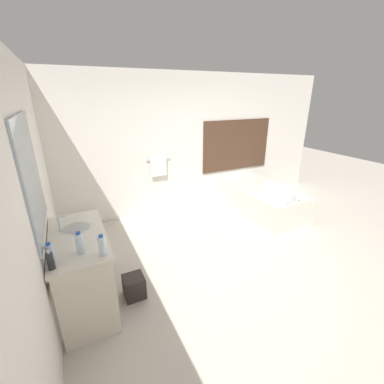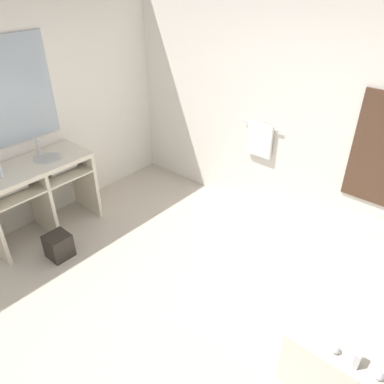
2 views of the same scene
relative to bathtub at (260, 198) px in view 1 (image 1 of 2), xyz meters
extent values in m
plane|color=beige|center=(-1.56, -1.26, -0.29)|extent=(16.00, 16.00, 0.00)
cube|color=white|center=(-1.56, 0.97, 1.06)|extent=(7.40, 0.06, 2.70)
cube|color=#4C3323|center=(0.00, 0.93, 0.94)|extent=(1.70, 0.02, 1.10)
cylinder|color=silver|center=(-1.86, 0.90, 0.86)|extent=(0.50, 0.02, 0.02)
cube|color=white|center=(-1.86, 0.89, 0.69)|extent=(0.32, 0.04, 0.40)
cube|color=white|center=(-3.79, -1.26, 1.06)|extent=(0.06, 7.40, 2.70)
cube|color=#A3B2C1|center=(-3.75, -1.06, 1.30)|extent=(0.02, 1.10, 1.10)
cube|color=beige|center=(-3.47, -1.06, 0.58)|extent=(0.57, 1.21, 0.05)
cube|color=beige|center=(-3.47, -1.06, 0.38)|extent=(0.54, 1.15, 0.02)
cylinder|color=white|center=(-3.47, -0.88, 0.54)|extent=(0.30, 0.30, 0.12)
cube|color=beige|center=(-3.47, -1.65, 0.13)|extent=(0.52, 0.04, 0.84)
cube|color=beige|center=(-3.47, -1.06, 0.13)|extent=(0.52, 0.04, 0.84)
cube|color=beige|center=(-3.47, -0.48, 0.13)|extent=(0.52, 0.04, 0.84)
cylinder|color=white|center=(-3.42, -1.37, 0.45)|extent=(0.13, 0.33, 0.13)
cylinder|color=white|center=(-3.42, -0.76, 0.45)|extent=(0.13, 0.33, 0.13)
cylinder|color=silver|center=(-3.62, -0.88, 0.61)|extent=(0.04, 0.04, 0.02)
cylinder|color=silver|center=(-3.62, -0.88, 0.70)|extent=(0.02, 0.02, 0.16)
cube|color=silver|center=(-3.58, -0.88, 0.77)|extent=(0.07, 0.01, 0.01)
cube|color=silver|center=(0.00, 0.00, -0.03)|extent=(0.93, 1.86, 0.53)
ellipsoid|color=white|center=(0.00, 0.00, 0.09)|extent=(0.67, 1.34, 0.30)
cube|color=silver|center=(0.00, -0.83, 0.30)|extent=(0.04, 0.07, 0.12)
sphere|color=silver|center=(-0.14, -0.83, 0.27)|extent=(0.06, 0.06, 0.06)
sphere|color=silver|center=(0.14, -0.83, 0.27)|extent=(0.06, 0.06, 0.06)
cylinder|color=silver|center=(-3.27, -1.55, 0.70)|extent=(0.07, 0.07, 0.19)
cylinder|color=#1E4CA8|center=(-3.27, -1.55, 0.80)|extent=(0.04, 0.04, 0.02)
cylinder|color=silver|center=(-3.70, -1.46, 0.69)|extent=(0.07, 0.07, 0.18)
cylinder|color=#1E4CA8|center=(-3.70, -1.46, 0.79)|extent=(0.04, 0.04, 0.02)
cylinder|color=silver|center=(-3.45, -1.41, 0.70)|extent=(0.07, 0.07, 0.20)
cylinder|color=#1E4CA8|center=(-3.45, -1.41, 0.81)|extent=(0.04, 0.04, 0.02)
cylinder|color=#28282D|center=(-3.70, -1.56, 0.68)|extent=(0.06, 0.06, 0.16)
cylinder|color=silver|center=(-3.70, -1.56, 0.77)|extent=(0.03, 0.03, 0.03)
cube|color=#2D2823|center=(-2.95, -1.22, -0.15)|extent=(0.24, 0.24, 0.27)
camera|label=1|loc=(-3.43, -3.74, 2.01)|focal=24.00mm
camera|label=2|loc=(0.15, -2.62, 2.47)|focal=35.00mm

